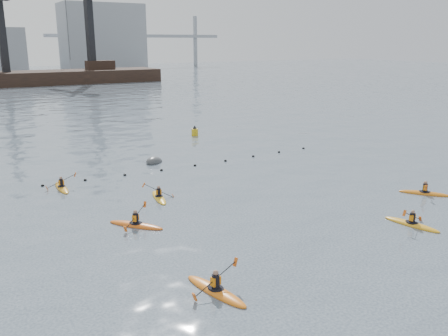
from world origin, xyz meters
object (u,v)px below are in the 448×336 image
at_px(kayaker_0, 216,290).
at_px(mooring_buoy, 154,162).
at_px(kayaker_4, 425,193).
at_px(nav_buoy, 195,132).
at_px(kayaker_2, 136,224).
at_px(kayaker_5, 62,187).
at_px(kayaker_1, 412,224).
at_px(kayaker_3, 159,197).

height_order(kayaker_0, mooring_buoy, kayaker_0).
distance_m(kayaker_0, kayaker_4, 19.07).
relative_size(mooring_buoy, nav_buoy, 1.57).
distance_m(kayaker_0, kayaker_2, 8.60).
bearing_deg(kayaker_5, mooring_buoy, 23.05).
relative_size(kayaker_4, kayaker_5, 0.96).
bearing_deg(kayaker_5, kayaker_2, -77.88).
height_order(kayaker_4, mooring_buoy, kayaker_4).
bearing_deg(nav_buoy, kayaker_5, -143.54).
relative_size(kayaker_2, kayaker_4, 1.02).
xyz_separation_m(kayaker_1, kayaker_4, (5.47, 3.31, 0.00)).
bearing_deg(nav_buoy, mooring_buoy, -133.57).
bearing_deg(kayaker_0, kayaker_4, -0.00).
relative_size(kayaker_1, kayaker_3, 1.06).
distance_m(kayaker_2, kayaker_4, 19.43).
distance_m(kayaker_1, kayaker_4, 6.39).
xyz_separation_m(kayaker_3, kayaker_4, (15.88, -8.33, 0.01)).
bearing_deg(mooring_buoy, nav_buoy, 46.43).
height_order(kayaker_1, kayaker_4, kayaker_1).
height_order(kayaker_3, nav_buoy, kayaker_3).
bearing_deg(nav_buoy, kayaker_1, -92.79).
height_order(kayaker_1, kayaker_3, kayaker_3).
relative_size(kayaker_0, kayaker_3, 1.16).
height_order(kayaker_3, kayaker_5, kayaker_3).
relative_size(kayaker_4, nav_buoy, 2.30).
xyz_separation_m(kayaker_0, mooring_buoy, (6.18, 21.56, -0.11)).
height_order(kayaker_2, kayaker_3, kayaker_3).
bearing_deg(kayaker_1, kayaker_3, 119.36).
bearing_deg(kayaker_2, kayaker_0, -127.28).
bearing_deg(nav_buoy, kayaker_2, -124.29).
distance_m(kayaker_1, kayaker_5, 23.07).
relative_size(kayaker_1, kayaker_5, 1.06).
xyz_separation_m(kayaker_3, nav_buoy, (11.86, 17.97, 0.30)).
xyz_separation_m(kayaker_0, kayaker_2, (-0.28, 8.59, -0.00)).
height_order(kayaker_1, nav_buoy, kayaker_1).
relative_size(kayaker_0, kayaker_4, 1.20).
xyz_separation_m(kayaker_5, nav_buoy, (16.92, 12.50, 0.30)).
distance_m(kayaker_4, nav_buoy, 26.61).
relative_size(kayaker_1, kayaker_4, 1.10).
distance_m(kayaker_3, mooring_buoy, 9.75).
distance_m(mooring_buoy, nav_buoy, 12.22).
distance_m(kayaker_1, kayaker_2, 15.53).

